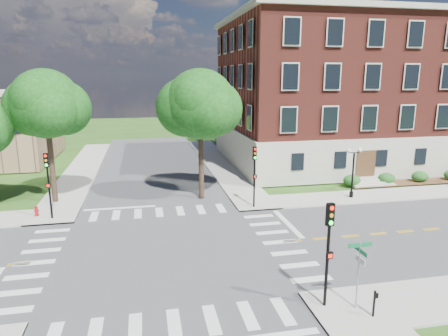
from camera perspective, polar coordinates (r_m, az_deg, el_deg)
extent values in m
plane|color=#264814|center=(24.40, -8.49, -11.79)|extent=(160.00, 160.00, 0.00)
cube|color=#3D3D3F|center=(24.40, -8.49, -11.78)|extent=(90.00, 12.00, 0.01)
cube|color=#3D3D3F|center=(24.40, -8.49, -11.78)|extent=(12.00, 90.00, 0.01)
cube|color=#9E9B93|center=(39.59, 26.24, -3.17)|extent=(34.00, 3.50, 0.12)
cube|color=#9E9B93|center=(47.08, -0.60, 0.60)|extent=(3.50, 34.00, 0.12)
cube|color=#9E9B93|center=(46.78, -19.59, -0.25)|extent=(3.50, 34.00, 0.12)
cube|color=silver|center=(28.82, 9.08, -7.84)|extent=(0.40, 5.50, 0.00)
cube|color=beige|center=(51.31, 17.77, 3.46)|extent=(30.00, 20.00, 4.20)
cube|color=maroon|center=(50.69, 18.40, 12.41)|extent=(29.55, 19.70, 11.80)
cube|color=beige|center=(51.07, 18.92, 19.31)|extent=(30.60, 20.60, 0.50)
cube|color=#472D19|center=(40.87, 19.59, 0.44)|extent=(2.00, 0.10, 2.80)
cylinder|color=black|center=(35.06, -23.31, -0.31)|extent=(0.44, 0.44, 5.25)
sphere|color=#0F3810|center=(34.33, -24.11, 8.38)|extent=(5.41, 5.41, 5.41)
cylinder|color=black|center=(33.48, -3.27, -0.07)|extent=(0.44, 0.44, 4.99)
sphere|color=#0F3810|center=(32.69, -3.39, 9.09)|extent=(5.70, 5.70, 5.70)
cylinder|color=black|center=(18.61, 14.48, -13.43)|extent=(0.14, 0.14, 3.80)
cube|color=black|center=(17.69, 14.92, -6.44)|extent=(0.36, 0.28, 1.00)
cylinder|color=red|center=(17.47, 15.17, -5.55)|extent=(0.19, 0.09, 0.18)
cylinder|color=orange|center=(17.58, 15.11, -6.57)|extent=(0.19, 0.09, 0.18)
cylinder|color=#19E533|center=(17.69, 15.05, -7.58)|extent=(0.19, 0.09, 0.18)
cube|color=black|center=(18.21, 14.84, -11.97)|extent=(0.32, 0.18, 0.30)
cylinder|color=black|center=(31.14, 4.34, -2.21)|extent=(0.14, 0.14, 3.80)
cube|color=black|center=(30.60, 4.42, 2.13)|extent=(0.38, 0.32, 1.00)
cylinder|color=red|center=(30.42, 4.49, 2.69)|extent=(0.19, 0.11, 0.18)
cylinder|color=orange|center=(30.48, 4.48, 2.08)|extent=(0.19, 0.11, 0.18)
cylinder|color=#19E533|center=(30.54, 4.47, 1.47)|extent=(0.19, 0.11, 0.18)
cube|color=black|center=(30.82, 4.45, -1.22)|extent=(0.32, 0.22, 0.30)
cylinder|color=black|center=(31.17, -23.65, -3.28)|extent=(0.14, 0.14, 3.80)
cube|color=black|center=(30.63, -24.05, 1.03)|extent=(0.33, 0.24, 1.00)
cylinder|color=red|center=(30.44, -24.16, 1.59)|extent=(0.18, 0.06, 0.18)
cylinder|color=orange|center=(30.51, -24.10, 0.98)|extent=(0.18, 0.06, 0.18)
cylinder|color=#19E533|center=(30.57, -24.05, 0.38)|extent=(0.18, 0.06, 0.18)
cube|color=black|center=(30.85, -23.82, -2.31)|extent=(0.31, 0.13, 0.30)
cylinder|color=black|center=(35.67, 17.71, -3.59)|extent=(0.32, 0.32, 0.50)
cylinder|color=black|center=(35.25, 17.90, -1.01)|extent=(0.16, 0.16, 3.80)
cube|color=black|center=(34.85, 18.12, 2.10)|extent=(1.00, 0.06, 0.06)
sphere|color=white|center=(34.58, 17.42, 2.40)|extent=(0.36, 0.36, 0.36)
sphere|color=white|center=(35.07, 18.86, 2.44)|extent=(0.36, 0.36, 0.36)
cylinder|color=gray|center=(18.94, 18.58, -14.40)|extent=(0.07, 0.07, 3.10)
cube|color=#0C6638|center=(18.34, 18.91, -10.36)|extent=(1.10, 0.03, 0.20)
cube|color=#0C6638|center=(18.43, 18.85, -11.08)|extent=(0.03, 1.10, 0.20)
cube|color=silver|center=(18.64, 18.89, -12.32)|extent=(0.03, 0.75, 0.25)
cylinder|color=black|center=(19.04, 20.64, -17.69)|extent=(0.10, 0.10, 1.20)
cube|color=black|center=(18.73, 20.96, -16.67)|extent=(0.14, 0.08, 0.22)
cylinder|color=#A70C13|center=(32.67, -25.16, -6.11)|extent=(0.32, 0.32, 0.10)
cylinder|color=#A70C13|center=(32.59, -25.21, -5.69)|extent=(0.22, 0.22, 0.60)
sphere|color=#A70C13|center=(32.50, -25.26, -5.14)|extent=(0.24, 0.24, 0.24)
cylinder|color=#A70C13|center=(32.57, -25.22, -5.56)|extent=(0.35, 0.12, 0.12)
cylinder|color=#A70C13|center=(32.57, -25.22, -5.56)|extent=(0.12, 0.35, 0.12)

